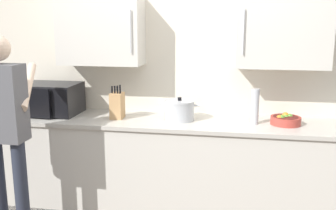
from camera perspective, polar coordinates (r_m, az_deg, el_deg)
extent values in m
cube|color=beige|center=(3.78, 3.37, 5.47)|extent=(4.10, 0.10, 2.74)
cube|color=beige|center=(3.75, -10.09, 10.90)|extent=(0.81, 0.32, 0.64)
cylinder|color=#B7BABF|center=(3.48, -5.68, 10.95)|extent=(0.01, 0.01, 0.38)
cube|color=beige|center=(3.55, 16.91, 10.52)|extent=(0.81, 0.32, 0.64)
cylinder|color=#B7BABF|center=(3.35, 11.33, 10.74)|extent=(0.01, 0.01, 0.38)
cube|color=beige|center=(3.65, 2.49, -9.73)|extent=(3.70, 0.63, 0.90)
cube|color=#BCB7AD|center=(3.50, 2.56, -2.60)|extent=(3.74, 0.67, 0.03)
cube|color=black|center=(3.91, -17.38, 0.93)|extent=(0.58, 0.42, 0.30)
cube|color=beige|center=(3.94, -18.49, 0.94)|extent=(0.37, 0.35, 0.24)
cube|color=black|center=(3.63, -16.01, 0.19)|extent=(0.16, 0.01, 0.28)
cube|color=black|center=(3.76, -20.06, 0.31)|extent=(0.41, 0.06, 0.28)
cylinder|color=#B7BABF|center=(3.42, 12.95, -0.47)|extent=(0.07, 0.07, 0.29)
cylinder|color=#B7BABF|center=(3.39, 13.07, 2.14)|extent=(0.07, 0.07, 0.03)
cube|color=tan|center=(3.58, -7.65, -0.10)|extent=(0.11, 0.15, 0.24)
cylinder|color=black|center=(3.54, -8.43, 2.31)|extent=(0.02, 0.02, 0.07)
cylinder|color=black|center=(3.53, -8.03, 2.32)|extent=(0.02, 0.02, 0.07)
cylinder|color=black|center=(3.52, -7.64, 2.33)|extent=(0.02, 0.02, 0.07)
cylinder|color=black|center=(3.52, -7.24, 2.38)|extent=(0.02, 0.02, 0.08)
cylinder|color=#B7BABF|center=(3.49, 1.74, -0.92)|extent=(0.27, 0.27, 0.17)
cylinder|color=#B7BABF|center=(3.47, 1.75, 0.57)|extent=(0.28, 0.28, 0.02)
cylinder|color=black|center=(3.47, 1.76, 0.94)|extent=(0.04, 0.04, 0.03)
cylinder|color=#B7BABF|center=(3.50, -0.86, 0.12)|extent=(0.05, 0.02, 0.02)
cylinder|color=#B7BABF|center=(3.46, 4.39, -0.07)|extent=(0.05, 0.02, 0.02)
cylinder|color=#AD3D33|center=(3.50, 17.29, -2.26)|extent=(0.26, 0.26, 0.07)
cylinder|color=#561E19|center=(3.50, 17.31, -2.02)|extent=(0.22, 0.22, 0.04)
sphere|color=#5B9333|center=(3.53, 17.90, -1.65)|extent=(0.05, 0.05, 0.05)
sphere|color=#5B9333|center=(3.50, 17.38, -1.75)|extent=(0.04, 0.04, 0.04)
sphere|color=orange|center=(3.45, 16.44, -1.85)|extent=(0.05, 0.05, 0.05)
sphere|color=orange|center=(3.55, 17.29, -1.50)|extent=(0.06, 0.06, 0.06)
sphere|color=#5B9333|center=(3.46, 16.76, -1.84)|extent=(0.05, 0.05, 0.05)
cylinder|color=#282D3D|center=(3.38, -21.18, -12.38)|extent=(0.11, 0.11, 0.90)
cube|color=#56565B|center=(3.21, -23.72, 0.27)|extent=(0.34, 0.20, 0.61)
cylinder|color=beige|center=(3.34, -20.38, 2.74)|extent=(0.23, 0.52, 0.34)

